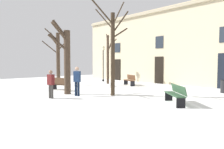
% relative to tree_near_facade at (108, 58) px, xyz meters
% --- Properties ---
extents(ground_plane, '(33.05, 33.05, 0.00)m').
position_rel_tree_near_facade_xyz_m(ground_plane, '(3.36, -4.30, -2.48)').
color(ground_plane, white).
extents(building_facade, '(20.66, 0.60, 7.19)m').
position_rel_tree_near_facade_xyz_m(building_facade, '(3.36, 3.87, 1.17)').
color(building_facade, beige).
rests_on(building_facade, ground).
extents(tree_near_facade, '(1.59, 1.60, 4.80)m').
position_rel_tree_near_facade_xyz_m(tree_near_facade, '(0.00, 0.00, 0.00)').
color(tree_near_facade, '#423326').
rests_on(tree_near_facade, ground).
extents(tree_right_of_center, '(1.56, 1.89, 4.59)m').
position_rel_tree_near_facade_xyz_m(tree_right_of_center, '(2.91, -6.26, -0.22)').
color(tree_right_of_center, '#423326').
rests_on(tree_right_of_center, ground).
extents(tree_left_of_center, '(1.72, 1.93, 5.03)m').
position_rel_tree_near_facade_xyz_m(tree_left_of_center, '(-2.12, -4.09, 0.04)').
color(tree_left_of_center, '#423326').
rests_on(tree_left_of_center, ground).
extents(tree_foreground, '(2.02, 2.93, 5.44)m').
position_rel_tree_near_facade_xyz_m(tree_foreground, '(5.36, -4.57, 0.30)').
color(tree_foreground, '#382B1E').
rests_on(tree_foreground, ground).
extents(streetlamp, '(0.30, 0.30, 3.80)m').
position_rel_tree_near_facade_xyz_m(streetlamp, '(-2.22, 1.35, -0.16)').
color(streetlamp, black).
rests_on(streetlamp, ground).
extents(litter_bin, '(0.45, 0.45, 0.85)m').
position_rel_tree_near_facade_xyz_m(litter_bin, '(9.68, 1.38, -2.06)').
color(litter_bin, black).
rests_on(litter_bin, ground).
extents(bench_back_to_back_left, '(1.68, 1.61, 0.92)m').
position_rel_tree_near_facade_xyz_m(bench_back_to_back_left, '(9.27, -4.21, -2.00)').
color(bench_back_to_back_left, '#2D4C33').
rests_on(bench_back_to_back_left, ground).
extents(bench_facing_shops, '(1.81, 0.70, 0.92)m').
position_rel_tree_near_facade_xyz_m(bench_facing_shops, '(1.10, -5.70, -2.02)').
color(bench_facing_shops, '#3D2819').
rests_on(bench_facing_shops, ground).
extents(bench_far_corner, '(1.67, 1.12, 0.93)m').
position_rel_tree_near_facade_xyz_m(bench_far_corner, '(2.41, 0.37, -2.01)').
color(bench_far_corner, '#51331E').
rests_on(bench_far_corner, ground).
extents(person_strolling, '(0.42, 0.29, 1.56)m').
position_rel_tree_near_facade_xyz_m(person_strolling, '(3.72, -7.73, -1.63)').
color(person_strolling, '#403D3A').
rests_on(person_strolling, ground).
extents(person_crossing_plaza, '(0.44, 0.35, 1.73)m').
position_rel_tree_near_facade_xyz_m(person_crossing_plaza, '(4.04, -6.23, -1.52)').
color(person_crossing_plaza, black).
rests_on(person_crossing_plaza, ground).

